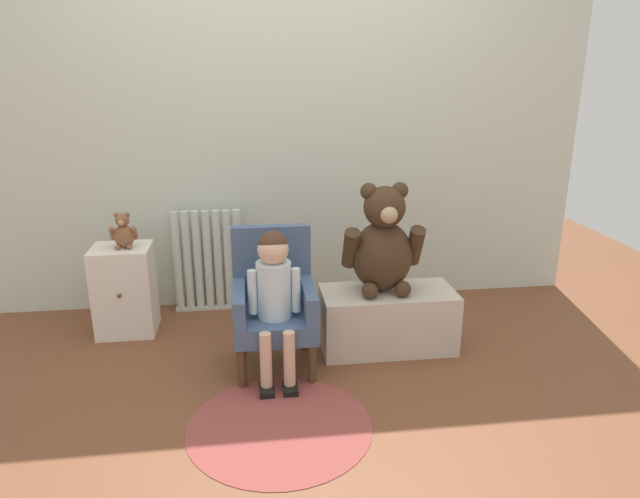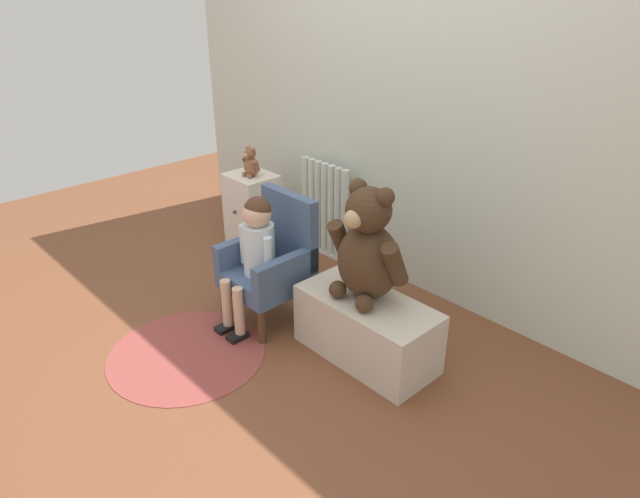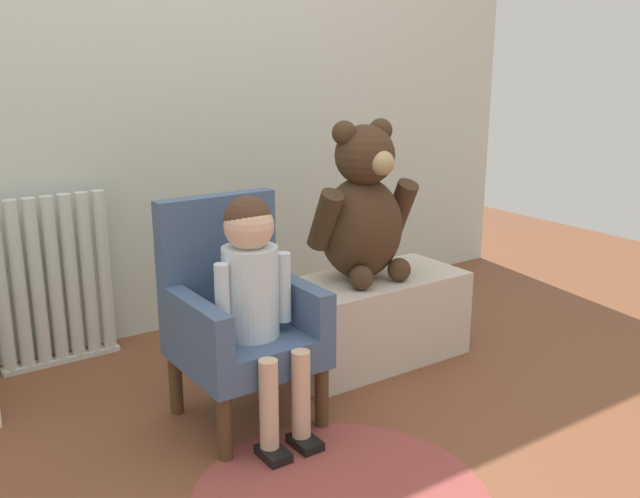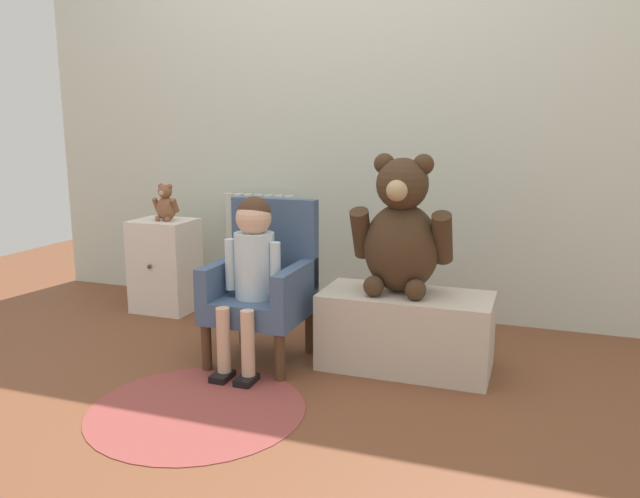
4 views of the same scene
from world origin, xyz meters
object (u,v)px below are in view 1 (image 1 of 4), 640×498
(small_teddy_bear, at_px, (124,232))
(floor_rug, at_px, (280,426))
(radiator, at_px, (208,261))
(child_figure, at_px, (274,284))
(low_bench, at_px, (387,319))
(small_dresser, at_px, (125,290))
(child_armchair, at_px, (274,302))
(large_teddy_bear, at_px, (383,244))

(small_teddy_bear, height_order, floor_rug, small_teddy_bear)
(radiator, bearing_deg, small_teddy_bear, -147.66)
(radiator, height_order, child_figure, child_figure)
(child_figure, height_order, small_teddy_bear, child_figure)
(low_bench, bearing_deg, small_teddy_bear, 165.15)
(small_dresser, relative_size, child_figure, 0.70)
(radiator, distance_m, floor_rug, 1.39)
(small_dresser, xyz_separation_m, child_figure, (0.83, -0.59, 0.22))
(radiator, height_order, small_dresser, radiator)
(child_figure, relative_size, floor_rug, 0.92)
(child_figure, relative_size, small_teddy_bear, 3.64)
(radiator, xyz_separation_m, floor_rug, (0.36, -1.31, -0.32))
(child_figure, xyz_separation_m, floor_rug, (-0.01, -0.46, -0.48))
(small_teddy_bear, bearing_deg, child_figure, -36.12)
(child_armchair, xyz_separation_m, small_teddy_bear, (-0.80, 0.47, 0.26))
(radiator, xyz_separation_m, child_armchair, (0.37, -0.74, 0.02))
(child_armchair, xyz_separation_m, floor_rug, (-0.01, -0.57, -0.34))
(large_teddy_bear, bearing_deg, small_dresser, 165.54)
(large_teddy_bear, distance_m, floor_rug, 1.08)
(child_figure, height_order, low_bench, child_figure)
(small_dresser, bearing_deg, child_figure, -35.63)
(child_armchair, bearing_deg, small_dresser, 149.90)
(floor_rug, bearing_deg, radiator, 105.21)
(child_armchair, distance_m, large_teddy_bear, 0.64)
(child_figure, bearing_deg, low_bench, 18.45)
(child_armchair, height_order, small_teddy_bear, small_teddy_bear)
(low_bench, xyz_separation_m, floor_rug, (-0.63, -0.66, -0.16))
(small_dresser, height_order, child_figure, child_figure)
(low_bench, xyz_separation_m, large_teddy_bear, (-0.03, 0.02, 0.42))
(low_bench, bearing_deg, large_teddy_bear, 146.42)
(child_armchair, distance_m, small_teddy_bear, 0.96)
(small_dresser, bearing_deg, floor_rug, -52.19)
(low_bench, bearing_deg, floor_rug, -133.56)
(child_figure, bearing_deg, child_armchair, 90.00)
(low_bench, bearing_deg, child_figure, -161.55)
(large_teddy_bear, xyz_separation_m, floor_rug, (-0.60, -0.69, -0.58))
(small_dresser, xyz_separation_m, floor_rug, (0.81, -1.05, -0.25))
(child_armchair, xyz_separation_m, child_figure, (0.00, -0.11, 0.14))
(child_figure, distance_m, small_teddy_bear, 0.99)
(low_bench, relative_size, floor_rug, 0.90)
(large_teddy_bear, bearing_deg, child_armchair, -168.85)
(child_figure, distance_m, floor_rug, 0.66)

